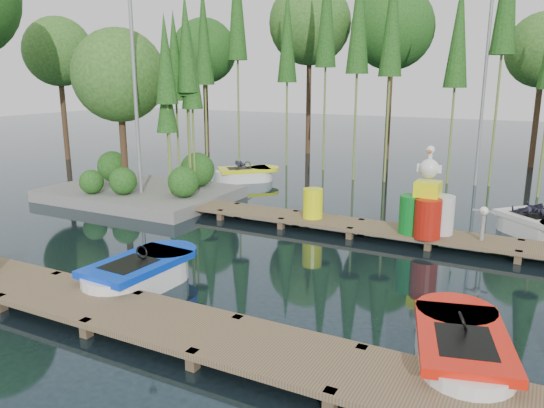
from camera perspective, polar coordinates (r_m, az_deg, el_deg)
The scene contains 14 objects.
ground_plane at distance 13.23m, azimuth -2.94°, elevation -4.85°, with size 90.00×90.00×0.00m, color #1B2B34.
near_dock at distance 9.82m, azimuth -16.70°, elevation -10.75°, with size 18.00×1.50×0.50m.
far_dock at distance 14.88m, azimuth 5.30°, elevation -1.86°, with size 15.00×1.20×0.50m.
island at distance 18.99m, azimuth -14.61°, elevation 10.18°, with size 6.20×4.20×6.75m.
tree_screen at distance 23.06m, azimuth 6.44°, elevation 18.36°, with size 34.42×18.53×10.31m.
lamp_island at distance 17.85m, azimuth -14.61°, elevation 13.44°, with size 0.30×0.30×7.25m.
lamp_rear at distance 21.91m, azimuth 21.96°, elevation 12.87°, with size 0.30×0.30×7.25m.
boat_blue at distance 11.16m, azimuth -14.04°, elevation -7.37°, with size 1.40×2.82×0.93m.
boat_red at distance 8.48m, azimuth 19.67°, elevation -14.77°, with size 1.93×3.02×0.94m.
boat_yellow_far at distance 21.58m, azimuth -2.90°, elevation 3.18°, with size 2.70×2.65×1.31m.
boat_white_far at distance 15.80m, azimuth 26.77°, elevation -2.18°, with size 2.78×2.69×1.26m.
yellow_barrel at distance 14.85m, azimuth 4.41°, elevation 0.07°, with size 0.55×0.55×0.83m, color #F2FF0D.
drum_cluster at distance 13.74m, azimuth 16.35°, elevation -0.54°, with size 1.30×1.19×2.24m.
seagull_post at distance 13.74m, azimuth 21.79°, elevation -1.37°, with size 0.52×0.28×0.84m.
Camera 1 is at (6.43, -10.77, 4.20)m, focal length 35.00 mm.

